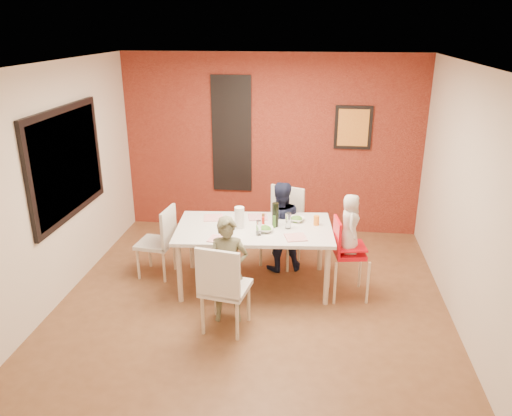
# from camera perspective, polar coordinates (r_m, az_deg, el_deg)

# --- Properties ---
(ground) EXTENTS (4.50, 4.50, 0.00)m
(ground) POSITION_cam_1_polar(r_m,az_deg,el_deg) (6.03, -0.35, -10.40)
(ground) COLOR brown
(ground) RESTS_ON ground
(ceiling) EXTENTS (4.50, 4.50, 0.02)m
(ceiling) POSITION_cam_1_polar(r_m,az_deg,el_deg) (5.19, -0.41, 16.13)
(ceiling) COLOR white
(ceiling) RESTS_ON wall_back
(wall_back) EXTENTS (4.50, 0.02, 2.70)m
(wall_back) POSITION_cam_1_polar(r_m,az_deg,el_deg) (7.61, 1.77, 7.23)
(wall_back) COLOR beige
(wall_back) RESTS_ON ground
(wall_front) EXTENTS (4.50, 0.02, 2.70)m
(wall_front) POSITION_cam_1_polar(r_m,az_deg,el_deg) (3.43, -5.17, -10.14)
(wall_front) COLOR beige
(wall_front) RESTS_ON ground
(wall_left) EXTENTS (0.02, 4.50, 2.70)m
(wall_left) POSITION_cam_1_polar(r_m,az_deg,el_deg) (6.15, -21.68, 2.52)
(wall_left) COLOR beige
(wall_left) RESTS_ON ground
(wall_right) EXTENTS (0.02, 4.50, 2.70)m
(wall_right) POSITION_cam_1_polar(r_m,az_deg,el_deg) (5.65, 22.89, 0.84)
(wall_right) COLOR beige
(wall_right) RESTS_ON ground
(brick_accent_wall) EXTENTS (4.50, 0.02, 2.70)m
(brick_accent_wall) POSITION_cam_1_polar(r_m,az_deg,el_deg) (7.59, 1.75, 7.20)
(brick_accent_wall) COLOR maroon
(brick_accent_wall) RESTS_ON ground
(picture_window_frame) EXTENTS (0.05, 1.70, 1.30)m
(picture_window_frame) POSITION_cam_1_polar(r_m,az_deg,el_deg) (6.25, -20.84, 4.83)
(picture_window_frame) COLOR black
(picture_window_frame) RESTS_ON wall_left
(picture_window_pane) EXTENTS (0.02, 1.55, 1.15)m
(picture_window_pane) POSITION_cam_1_polar(r_m,az_deg,el_deg) (6.24, -20.72, 4.83)
(picture_window_pane) COLOR black
(picture_window_pane) RESTS_ON wall_left
(glassblock_strip) EXTENTS (0.55, 0.03, 1.70)m
(glassblock_strip) POSITION_cam_1_polar(r_m,az_deg,el_deg) (7.62, -2.79, 8.39)
(glassblock_strip) COLOR silver
(glassblock_strip) RESTS_ON wall_back
(glassblock_surround) EXTENTS (0.60, 0.03, 1.76)m
(glassblock_surround) POSITION_cam_1_polar(r_m,az_deg,el_deg) (7.62, -2.80, 8.38)
(glassblock_surround) COLOR black
(glassblock_surround) RESTS_ON wall_back
(art_print_frame) EXTENTS (0.54, 0.03, 0.64)m
(art_print_frame) POSITION_cam_1_polar(r_m,az_deg,el_deg) (7.50, 11.04, 9.01)
(art_print_frame) COLOR black
(art_print_frame) RESTS_ON wall_back
(art_print_canvas) EXTENTS (0.44, 0.01, 0.54)m
(art_print_canvas) POSITION_cam_1_polar(r_m,az_deg,el_deg) (7.49, 11.05, 8.99)
(art_print_canvas) COLOR gold
(art_print_canvas) RESTS_ON wall_back
(dining_table) EXTENTS (1.94, 1.19, 0.78)m
(dining_table) POSITION_cam_1_polar(r_m,az_deg,el_deg) (6.03, -0.20, -2.82)
(dining_table) COLOR silver
(dining_table) RESTS_ON ground
(chair_near) EXTENTS (0.54, 0.54, 1.00)m
(chair_near) POSITION_cam_1_polar(r_m,az_deg,el_deg) (5.19, -3.86, -8.75)
(chair_near) COLOR silver
(chair_near) RESTS_ON ground
(chair_far) EXTENTS (0.61, 0.61, 1.03)m
(chair_far) POSITION_cam_1_polar(r_m,az_deg,el_deg) (6.72, 3.15, -1.54)
(chair_far) COLOR silver
(chair_far) RESTS_ON ground
(chair_left) EXTENTS (0.47, 0.47, 0.93)m
(chair_left) POSITION_cam_1_polar(r_m,az_deg,el_deg) (6.46, -10.80, -3.42)
(chair_left) COLOR beige
(chair_left) RESTS_ON ground
(high_chair) EXTENTS (0.47, 0.47, 0.98)m
(high_chair) POSITION_cam_1_polar(r_m,az_deg,el_deg) (5.93, 10.23, -4.81)
(high_chair) COLOR red
(high_chair) RESTS_ON ground
(child_near) EXTENTS (0.46, 0.33, 1.20)m
(child_near) POSITION_cam_1_polar(r_m,az_deg,el_deg) (5.39, -3.22, -7.11)
(child_near) COLOR #5D5C42
(child_near) RESTS_ON ground
(child_far) EXTENTS (0.70, 0.61, 1.21)m
(child_far) POSITION_cam_1_polar(r_m,az_deg,el_deg) (6.49, 2.72, -2.12)
(child_far) COLOR black
(child_far) RESTS_ON ground
(toddler) EXTENTS (0.24, 0.35, 0.70)m
(toddler) POSITION_cam_1_polar(r_m,az_deg,el_deg) (5.81, 10.69, -1.76)
(toddler) COLOR beige
(toddler) RESTS_ON high_chair
(plate_near_left) EXTENTS (0.24, 0.24, 0.01)m
(plate_near_left) POSITION_cam_1_polar(r_m,az_deg,el_deg) (5.69, -4.32, -3.55)
(plate_near_left) COLOR white
(plate_near_left) RESTS_ON dining_table
(plate_far_mid) EXTENTS (0.28, 0.28, 0.01)m
(plate_far_mid) POSITION_cam_1_polar(r_m,az_deg,el_deg) (6.30, 0.22, -1.03)
(plate_far_mid) COLOR silver
(plate_far_mid) RESTS_ON dining_table
(plate_near_right) EXTENTS (0.29, 0.29, 0.01)m
(plate_near_right) POSITION_cam_1_polar(r_m,az_deg,el_deg) (5.73, 4.57, -3.36)
(plate_near_right) COLOR white
(plate_near_right) RESTS_ON dining_table
(plate_far_left) EXTENTS (0.27, 0.27, 0.01)m
(plate_far_left) POSITION_cam_1_polar(r_m,az_deg,el_deg) (6.30, -4.89, -1.12)
(plate_far_left) COLOR white
(plate_far_left) RESTS_ON dining_table
(salad_bowl_a) EXTENTS (0.20, 0.20, 0.05)m
(salad_bowl_a) POSITION_cam_1_polar(r_m,az_deg,el_deg) (5.88, 1.02, -2.47)
(salad_bowl_a) COLOR white
(salad_bowl_a) RESTS_ON dining_table
(salad_bowl_b) EXTENTS (0.23, 0.23, 0.05)m
(salad_bowl_b) POSITION_cam_1_polar(r_m,az_deg,el_deg) (6.20, 4.65, -1.30)
(salad_bowl_b) COLOR white
(salad_bowl_b) RESTS_ON dining_table
(wine_bottle) EXTENTS (0.08, 0.08, 0.30)m
(wine_bottle) POSITION_cam_1_polar(r_m,az_deg,el_deg) (5.99, 2.22, -0.77)
(wine_bottle) COLOR black
(wine_bottle) RESTS_ON dining_table
(wine_glass_a) EXTENTS (0.06, 0.06, 0.18)m
(wine_glass_a) POSITION_cam_1_polar(r_m,az_deg,el_deg) (5.76, 0.30, -2.28)
(wine_glass_a) COLOR white
(wine_glass_a) RESTS_ON dining_table
(wine_glass_b) EXTENTS (0.07, 0.07, 0.19)m
(wine_glass_b) POSITION_cam_1_polar(r_m,az_deg,el_deg) (5.95, 3.70, -1.47)
(wine_glass_b) COLOR white
(wine_glass_b) RESTS_ON dining_table
(paper_towel_roll) EXTENTS (0.12, 0.12, 0.26)m
(paper_towel_roll) POSITION_cam_1_polar(r_m,az_deg,el_deg) (5.95, -1.91, -1.09)
(paper_towel_roll) COLOR white
(paper_towel_roll) RESTS_ON dining_table
(condiment_red) EXTENTS (0.03, 0.03, 0.13)m
(condiment_red) POSITION_cam_1_polar(r_m,az_deg,el_deg) (5.99, 0.84, -1.61)
(condiment_red) COLOR red
(condiment_red) RESTS_ON dining_table
(condiment_green) EXTENTS (0.04, 0.04, 0.15)m
(condiment_green) POSITION_cam_1_polar(r_m,az_deg,el_deg) (5.97, 2.09, -1.57)
(condiment_green) COLOR #376E24
(condiment_green) RESTS_ON dining_table
(condiment_brown) EXTENTS (0.04, 0.04, 0.14)m
(condiment_brown) POSITION_cam_1_polar(r_m,az_deg,el_deg) (6.06, 0.83, -1.28)
(condiment_brown) COLOR brown
(condiment_brown) RESTS_ON dining_table
(sippy_cup) EXTENTS (0.07, 0.07, 0.12)m
(sippy_cup) POSITION_cam_1_polar(r_m,az_deg,el_deg) (6.09, 6.91, -1.42)
(sippy_cup) COLOR orange
(sippy_cup) RESTS_ON dining_table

